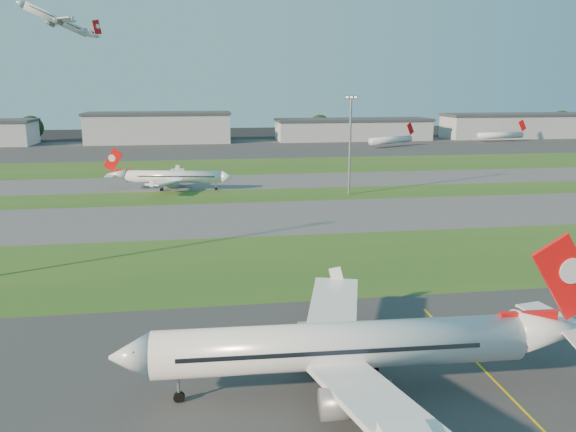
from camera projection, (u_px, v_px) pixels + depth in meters
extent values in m
cube|color=#2B521B|center=(345.00, 260.00, 93.35)|extent=(300.00, 34.00, 0.01)
cube|color=#515154|center=(309.00, 216.00, 125.14)|extent=(300.00, 32.00, 0.01)
cube|color=#2B521B|center=(292.00, 195.00, 149.21)|extent=(300.00, 18.00, 0.01)
cube|color=#515154|center=(281.00, 181.00, 170.40)|extent=(300.00, 26.00, 0.01)
cube|color=#2B521B|center=(269.00, 166.00, 202.18)|extent=(300.00, 40.00, 0.01)
cube|color=#333335|center=(254.00, 148.00, 259.97)|extent=(400.00, 80.00, 0.01)
cylinder|color=white|center=(340.00, 346.00, 52.23)|extent=(34.60, 5.51, 4.37)
cube|color=red|center=(567.00, 277.00, 53.30)|extent=(7.46, 0.65, 8.70)
cube|color=white|center=(378.00, 405.00, 43.59)|extent=(8.67, 17.94, 1.78)
cube|color=white|center=(333.00, 312.00, 61.38)|extent=(9.70, 17.99, 1.78)
cylinder|color=gray|center=(349.00, 403.00, 46.14)|extent=(4.91, 2.80, 2.64)
cylinder|color=gray|center=(321.00, 333.00, 59.03)|extent=(4.91, 2.80, 2.64)
cylinder|color=white|center=(174.00, 177.00, 155.09)|extent=(26.79, 8.46, 3.37)
cube|color=red|center=(113.00, 160.00, 154.84)|extent=(5.71, 1.42, 6.72)
cube|color=white|center=(177.00, 174.00, 162.15)|extent=(4.66, 13.50, 1.37)
cube|color=white|center=(165.00, 183.00, 148.33)|extent=(9.28, 13.76, 1.37)
cylinder|color=gray|center=(181.00, 179.00, 160.41)|extent=(4.05, 2.73, 2.04)
cylinder|color=gray|center=(172.00, 185.00, 150.39)|extent=(4.05, 2.73, 2.04)
cylinder|color=white|center=(56.00, 20.00, 224.77)|extent=(23.40, 15.73, 3.21)
cube|color=red|center=(95.00, 11.00, 233.66)|extent=(4.86, 3.06, 6.39)
cube|color=white|center=(64.00, 19.00, 220.29)|extent=(11.62, 11.66, 1.30)
cube|color=white|center=(53.00, 22.00, 230.48)|extent=(7.30, 13.22, 1.30)
cylinder|color=gray|center=(59.00, 22.00, 221.12)|extent=(4.04, 3.48, 1.94)
cylinder|color=gray|center=(51.00, 24.00, 228.51)|extent=(4.04, 3.48, 1.94)
cylinder|color=white|center=(391.00, 140.00, 262.70)|extent=(24.61, 14.67, 3.20)
cube|color=red|center=(410.00, 129.00, 268.95)|extent=(4.75, 2.62, 6.16)
cylinder|color=white|center=(500.00, 135.00, 287.36)|extent=(26.19, 6.67, 3.20)
cube|color=red|center=(522.00, 125.00, 289.78)|extent=(5.17, 0.99, 6.16)
cylinder|color=gray|center=(350.00, 148.00, 146.57)|extent=(0.60, 0.60, 25.00)
cube|color=gray|center=(351.00, 97.00, 143.62)|extent=(3.20, 0.50, 0.80)
cube|color=#FFF2CC|center=(351.00, 97.00, 143.62)|extent=(2.80, 0.70, 0.35)
cube|color=#9C9EA4|center=(159.00, 129.00, 280.86)|extent=(70.00, 22.00, 14.00)
cube|color=#383A3F|center=(158.00, 113.00, 279.12)|extent=(71.40, 23.00, 1.20)
cube|color=#9C9EA4|center=(353.00, 130.00, 295.56)|extent=(80.00, 22.00, 10.00)
cube|color=#383A3F|center=(353.00, 120.00, 294.28)|extent=(81.60, 23.00, 1.20)
cube|color=#9C9EA4|center=(529.00, 127.00, 309.57)|extent=(95.00, 22.00, 12.00)
cube|color=#383A3F|center=(530.00, 114.00, 308.06)|extent=(96.90, 23.00, 1.20)
cylinder|color=black|center=(32.00, 137.00, 287.15)|extent=(1.00, 1.00, 4.40)
sphere|color=black|center=(31.00, 128.00, 286.02)|extent=(12.10, 12.10, 12.10)
cylinder|color=black|center=(209.00, 137.00, 296.20)|extent=(1.00, 1.00, 3.60)
sphere|color=black|center=(209.00, 129.00, 295.28)|extent=(9.90, 9.90, 9.90)
cylinder|color=black|center=(320.00, 134.00, 307.57)|extent=(1.00, 1.00, 4.20)
sphere|color=black|center=(320.00, 125.00, 306.49)|extent=(11.55, 11.55, 11.55)
cylinder|color=black|center=(451.00, 133.00, 316.36)|extent=(1.00, 1.00, 3.80)
sphere|color=black|center=(451.00, 125.00, 315.39)|extent=(10.45, 10.45, 10.45)
cylinder|color=black|center=(560.00, 130.00, 330.09)|extent=(1.00, 1.00, 4.60)
sphere|color=black|center=(561.00, 121.00, 328.91)|extent=(12.65, 12.65, 12.65)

